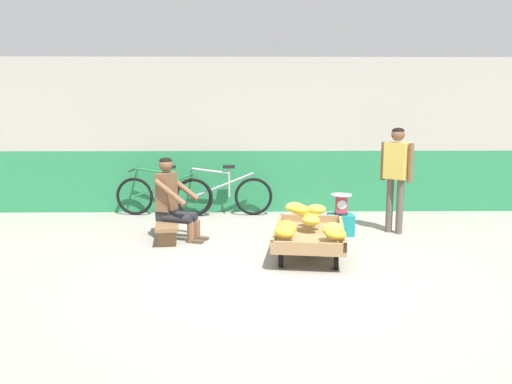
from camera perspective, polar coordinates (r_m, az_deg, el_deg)
ground_plane at (r=5.70m, az=2.78°, el=-9.13°), size 80.00×80.00×0.00m
back_wall at (r=8.80m, az=1.46°, el=6.37°), size 16.00×0.30×2.63m
banana_cart at (r=6.31m, az=6.06°, el=-5.02°), size 1.03×1.54×0.36m
banana_pile at (r=6.14m, az=5.91°, el=-3.33°), size 0.87×1.24×0.26m
low_bench at (r=7.16m, az=-9.95°, el=-3.65°), size 0.44×1.13×0.27m
vendor_seated at (r=7.05m, az=-9.41°, el=-0.80°), size 0.73×0.60×1.14m
plastic_crate at (r=7.37m, az=9.53°, el=-3.65°), size 0.36×0.28×0.30m
weighing_scale at (r=7.30m, az=9.60°, el=-1.34°), size 0.30×0.30×0.29m
bicycle_near_left at (r=8.61m, az=-10.36°, el=-0.33°), size 1.66×0.48×0.86m
bicycle_far_left at (r=8.50m, az=-3.75°, el=-0.33°), size 1.66×0.48×0.86m
customer_adult at (r=7.52m, az=15.58°, el=2.61°), size 0.38×0.36×1.53m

